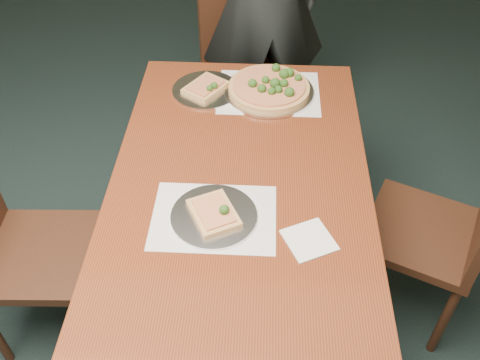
{
  "coord_description": "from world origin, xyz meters",
  "views": [
    {
      "loc": [
        0.54,
        -0.52,
        2.03
      ],
      "look_at": [
        0.47,
        0.81,
        0.75
      ],
      "focal_mm": 40.0,
      "sensor_mm": 36.0,
      "label": 1
    }
  ],
  "objects_px": {
    "chair_far": "(246,70)",
    "slice_plate_far": "(206,89)",
    "chair_left": "(12,244)",
    "dining_table": "(240,198)",
    "slice_plate_near": "(214,215)",
    "chair_right": "(448,228)",
    "pizza_pan": "(270,88)"
  },
  "relations": [
    {
      "from": "pizza_pan",
      "to": "slice_plate_near",
      "type": "bearing_deg",
      "value": -103.57
    },
    {
      "from": "pizza_pan",
      "to": "chair_left",
      "type": "bearing_deg",
      "value": -144.32
    },
    {
      "from": "chair_right",
      "to": "slice_plate_near",
      "type": "xyz_separation_m",
      "value": [
        -0.85,
        -0.2,
        0.25
      ]
    },
    {
      "from": "slice_plate_far",
      "to": "chair_right",
      "type": "bearing_deg",
      "value": -28.18
    },
    {
      "from": "slice_plate_far",
      "to": "chair_left",
      "type": "bearing_deg",
      "value": -134.81
    },
    {
      "from": "dining_table",
      "to": "pizza_pan",
      "type": "xyz_separation_m",
      "value": [
        0.1,
        0.53,
        0.12
      ]
    },
    {
      "from": "chair_far",
      "to": "slice_plate_far",
      "type": "relative_size",
      "value": 3.25
    },
    {
      "from": "chair_far",
      "to": "chair_left",
      "type": "distance_m",
      "value": 1.45
    },
    {
      "from": "chair_left",
      "to": "pizza_pan",
      "type": "height_order",
      "value": "chair_left"
    },
    {
      "from": "dining_table",
      "to": "slice_plate_far",
      "type": "distance_m",
      "value": 0.57
    },
    {
      "from": "chair_far",
      "to": "pizza_pan",
      "type": "xyz_separation_m",
      "value": [
        0.12,
        -0.54,
        0.26
      ]
    },
    {
      "from": "chair_far",
      "to": "pizza_pan",
      "type": "distance_m",
      "value": 0.61
    },
    {
      "from": "chair_left",
      "to": "slice_plate_far",
      "type": "distance_m",
      "value": 0.97
    },
    {
      "from": "dining_table",
      "to": "chair_far",
      "type": "relative_size",
      "value": 1.65
    },
    {
      "from": "chair_left",
      "to": "slice_plate_far",
      "type": "height_order",
      "value": "chair_left"
    },
    {
      "from": "pizza_pan",
      "to": "slice_plate_near",
      "type": "xyz_separation_m",
      "value": [
        -0.17,
        -0.71,
        -0.01
      ]
    },
    {
      "from": "dining_table",
      "to": "chair_left",
      "type": "distance_m",
      "value": 0.85
    },
    {
      "from": "chair_right",
      "to": "chair_left",
      "type": "bearing_deg",
      "value": -60.58
    },
    {
      "from": "chair_far",
      "to": "chair_right",
      "type": "height_order",
      "value": "same"
    },
    {
      "from": "chair_left",
      "to": "chair_right",
      "type": "xyz_separation_m",
      "value": [
        1.61,
        0.15,
        0.0
      ]
    },
    {
      "from": "chair_left",
      "to": "slice_plate_near",
      "type": "relative_size",
      "value": 3.25
    },
    {
      "from": "chair_right",
      "to": "chair_far",
      "type": "bearing_deg",
      "value": -118.73
    },
    {
      "from": "chair_left",
      "to": "pizza_pan",
      "type": "xyz_separation_m",
      "value": [
        0.93,
        0.66,
        0.26
      ]
    },
    {
      "from": "chair_far",
      "to": "chair_left",
      "type": "height_order",
      "value": "same"
    },
    {
      "from": "slice_plate_far",
      "to": "slice_plate_near",
      "type": "bearing_deg",
      "value": -82.28
    },
    {
      "from": "chair_right",
      "to": "slice_plate_far",
      "type": "bearing_deg",
      "value": -94.27
    },
    {
      "from": "dining_table",
      "to": "slice_plate_far",
      "type": "xyz_separation_m",
      "value": [
        -0.17,
        0.53,
        0.1
      ]
    },
    {
      "from": "pizza_pan",
      "to": "chair_far",
      "type": "bearing_deg",
      "value": 102.56
    },
    {
      "from": "chair_left",
      "to": "dining_table",
      "type": "bearing_deg",
      "value": -83.31
    },
    {
      "from": "chair_far",
      "to": "slice_plate_near",
      "type": "xyz_separation_m",
      "value": [
        -0.05,
        -1.25,
        0.25
      ]
    },
    {
      "from": "dining_table",
      "to": "pizza_pan",
      "type": "relative_size",
      "value": 4.03
    },
    {
      "from": "chair_far",
      "to": "slice_plate_far",
      "type": "distance_m",
      "value": 0.61
    }
  ]
}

